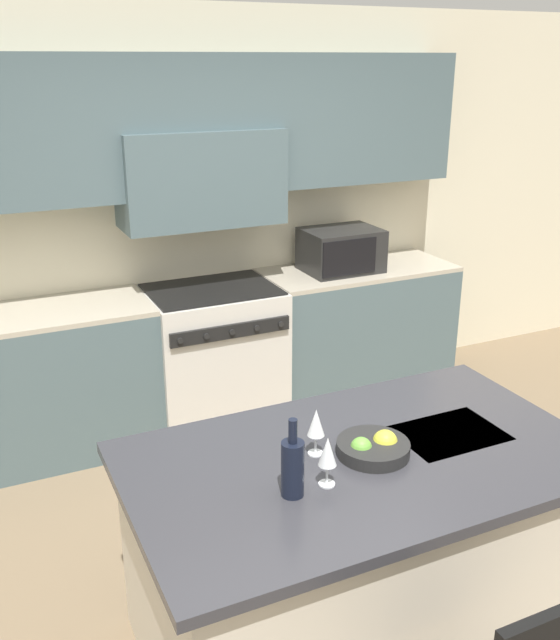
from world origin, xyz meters
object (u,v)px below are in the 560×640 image
(range_stove, at_px, (214,355))
(wine_glass_far, at_px, (316,424))
(microwave, at_px, (341,250))
(fruit_bowl, at_px, (374,447))
(wine_glass_near, at_px, (328,453))
(wine_bottle, at_px, (293,467))

(range_stove, distance_m, wine_glass_far, 2.14)
(range_stove, bearing_deg, wine_glass_far, -98.42)
(microwave, height_order, fruit_bowl, microwave)
(microwave, bearing_deg, wine_glass_far, -121.84)
(range_stove, height_order, microwave, microwave)
(range_stove, relative_size, fruit_bowl, 3.28)
(range_stove, relative_size, wine_glass_far, 4.86)
(microwave, distance_m, fruit_bowl, 2.42)
(microwave, distance_m, wine_glass_near, 2.64)
(range_stove, bearing_deg, microwave, 1.09)
(wine_glass_near, relative_size, fruit_bowl, 0.67)
(microwave, height_order, wine_glass_near, microwave)
(wine_bottle, height_order, wine_glass_far, wine_bottle)
(wine_glass_far, bearing_deg, microwave, 58.16)
(microwave, relative_size, wine_bottle, 1.74)
(wine_bottle, relative_size, wine_glass_near, 1.55)
(range_stove, distance_m, fruit_bowl, 2.19)
(wine_bottle, bearing_deg, wine_glass_near, 1.17)
(wine_glass_near, distance_m, wine_glass_far, 0.22)
(wine_glass_near, bearing_deg, microwave, 59.40)
(fruit_bowl, bearing_deg, wine_glass_near, -157.58)
(microwave, height_order, wine_bottle, microwave)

